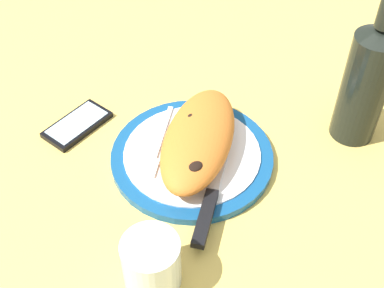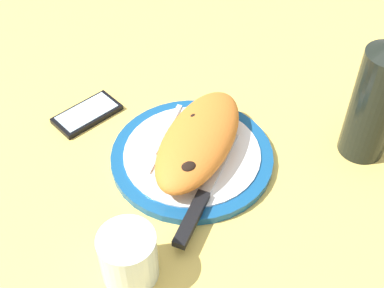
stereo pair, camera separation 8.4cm
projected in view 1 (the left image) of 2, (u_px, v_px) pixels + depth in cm
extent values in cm
cube|color=#DBB756|center=(192.00, 165.00, 87.65)|extent=(150.00, 150.00, 3.00)
cylinder|color=navy|center=(192.00, 156.00, 86.05)|extent=(27.49, 27.49, 1.45)
cylinder|color=white|center=(192.00, 153.00, 85.43)|extent=(23.16, 23.16, 0.30)
ellipsoid|color=orange|center=(199.00, 139.00, 83.56)|extent=(26.07, 14.51, 5.73)
ellipsoid|color=black|center=(195.00, 166.00, 76.90)|extent=(3.28, 3.01, 0.94)
ellipsoid|color=black|center=(199.00, 150.00, 78.68)|extent=(2.04, 1.52, 0.69)
ellipsoid|color=black|center=(192.00, 117.00, 83.85)|extent=(2.53, 2.08, 0.78)
ellipsoid|color=black|center=(194.00, 155.00, 78.03)|extent=(2.13, 1.99, 0.59)
cube|color=silver|center=(163.00, 132.00, 88.51)|extent=(13.02, 3.53, 0.40)
cube|color=silver|center=(151.00, 168.00, 82.64)|extent=(4.36, 2.96, 0.40)
cube|color=silver|center=(222.00, 159.00, 83.93)|extent=(14.77, 3.77, 0.40)
cube|color=black|center=(205.00, 218.00, 75.16)|extent=(10.51, 3.52, 1.20)
cube|color=black|center=(77.00, 125.00, 91.84)|extent=(13.34, 9.35, 1.00)
cube|color=silver|center=(77.00, 122.00, 91.42)|extent=(11.69, 8.05, 0.16)
cylinder|color=silver|center=(152.00, 263.00, 67.79)|extent=(7.96, 7.96, 8.30)
cylinder|color=silver|center=(153.00, 271.00, 69.37)|extent=(7.33, 7.33, 3.48)
cylinder|color=black|center=(364.00, 89.00, 84.08)|extent=(7.73, 7.73, 20.03)
cone|color=black|center=(382.00, 32.00, 76.22)|extent=(7.73, 7.73, 1.93)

